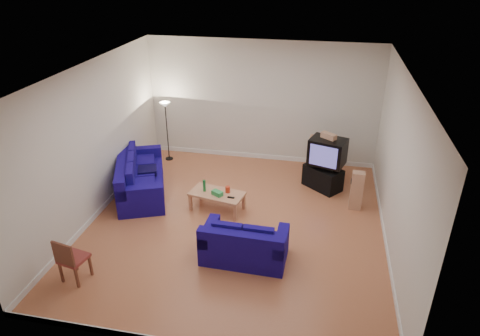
% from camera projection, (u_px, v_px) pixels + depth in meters
% --- Properties ---
extents(room, '(6.01, 6.51, 3.21)m').
position_uv_depth(room, '(236.00, 157.00, 8.27)').
color(room, '#9A4D2F').
rests_on(room, ground).
extents(sofa_three_seat, '(1.78, 2.50, 0.89)m').
position_uv_depth(sofa_three_seat, '(139.00, 180.00, 9.99)').
color(sofa_three_seat, '#0A0053').
rests_on(sofa_three_seat, ground).
extents(sofa_loveseat, '(1.56, 0.90, 0.77)m').
position_uv_depth(sofa_loveseat, '(244.00, 246.00, 7.78)').
color(sofa_loveseat, '#0A0053').
rests_on(sofa_loveseat, ground).
extents(coffee_table, '(1.26, 0.80, 0.42)m').
position_uv_depth(coffee_table, '(217.00, 195.00, 9.28)').
color(coffee_table, tan).
rests_on(coffee_table, ground).
extents(bottle, '(0.08, 0.08, 0.27)m').
position_uv_depth(bottle, '(204.00, 186.00, 9.26)').
color(bottle, '#197233').
rests_on(bottle, coffee_table).
extents(tissue_box, '(0.27, 0.23, 0.10)m').
position_uv_depth(tissue_box, '(217.00, 193.00, 9.15)').
color(tissue_box, green).
rests_on(tissue_box, coffee_table).
extents(red_canister, '(0.12, 0.12, 0.14)m').
position_uv_depth(red_canister, '(228.00, 189.00, 9.25)').
color(red_canister, red).
rests_on(red_canister, coffee_table).
extents(remote, '(0.15, 0.05, 0.02)m').
position_uv_depth(remote, '(231.00, 197.00, 9.06)').
color(remote, black).
rests_on(remote, coffee_table).
extents(tv_stand, '(1.00, 0.94, 0.54)m').
position_uv_depth(tv_stand, '(323.00, 178.00, 10.21)').
color(tv_stand, black).
rests_on(tv_stand, ground).
extents(av_receiver, '(0.58, 0.53, 0.11)m').
position_uv_depth(av_receiver, '(326.00, 165.00, 10.09)').
color(av_receiver, black).
rests_on(av_receiver, tv_stand).
extents(television, '(0.94, 0.80, 0.62)m').
position_uv_depth(television, '(327.00, 152.00, 9.87)').
color(television, black).
rests_on(television, av_receiver).
extents(centre_speaker, '(0.38, 0.33, 0.13)m').
position_uv_depth(centre_speaker, '(329.00, 136.00, 9.75)').
color(centre_speaker, tan).
rests_on(centre_speaker, television).
extents(speaker_left, '(0.24, 0.31, 0.98)m').
position_uv_depth(speaker_left, '(313.00, 154.00, 10.85)').
color(speaker_left, tan).
rests_on(speaker_left, ground).
extents(speaker_right, '(0.28, 0.21, 0.89)m').
position_uv_depth(speaker_right, '(357.00, 190.00, 9.30)').
color(speaker_right, tan).
rests_on(speaker_right, ground).
extents(floor_lamp, '(0.28, 0.28, 1.62)m').
position_uv_depth(floor_lamp, '(166.00, 113.00, 11.16)').
color(floor_lamp, black).
rests_on(floor_lamp, ground).
extents(dining_chair, '(0.49, 0.49, 0.86)m').
position_uv_depth(dining_chair, '(70.00, 258.00, 7.18)').
color(dining_chair, brown).
rests_on(dining_chair, ground).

